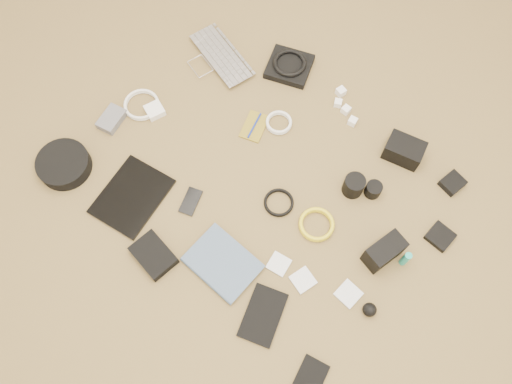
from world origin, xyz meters
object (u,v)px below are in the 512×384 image
Objects in this scene: dslr_camera at (404,150)px; headphone_case at (64,164)px; tablet at (132,196)px; paperback at (205,282)px; laptop at (212,61)px; phone at (191,201)px.

dslr_camera reaches higher than headphone_case.
tablet is 1.14× the size of paperback.
dslr_camera reaches higher than laptop.
headphone_case is 0.83× the size of paperback.
phone is at bearing 53.58° from paperback.
paperback is (0.23, -0.21, 0.01)m from phone.
laptop is 2.32× the size of dslr_camera.
dslr_camera is at bearing 40.46° from tablet.
paperback is (0.71, -0.04, -0.02)m from headphone_case.
paperback is (0.55, -0.75, -0.00)m from laptop.
tablet reaches higher than phone.
headphone_case is (-0.47, -0.17, 0.02)m from phone.
phone is (0.19, 0.11, -0.00)m from tablet.
dslr_camera is at bearing 25.78° from laptop.
phone is (-0.54, -0.63, -0.04)m from dslr_camera.
paperback is at bearing -57.50° from phone.
headphone_case is (-0.15, -0.71, 0.01)m from laptop.
laptop is 1.34× the size of paperback.
headphone_case is (-1.01, -0.80, -0.01)m from dslr_camera.
tablet is at bearing -164.71° from phone.
headphone_case is at bearing -81.89° from laptop.
laptop is 0.93m from paperback.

